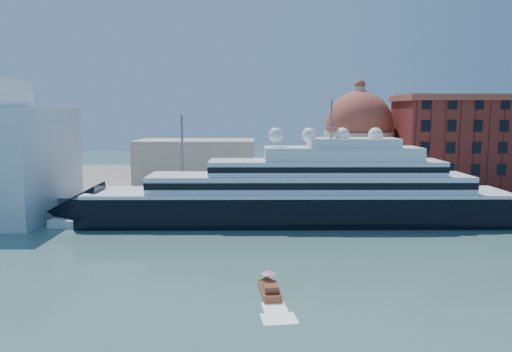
{
  "coord_description": "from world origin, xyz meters",
  "views": [
    {
      "loc": [
        -5.4,
        -70.59,
        21.04
      ],
      "look_at": [
        -4.76,
        18.0,
        9.71
      ],
      "focal_mm": 35.0,
      "sensor_mm": 36.0,
      "label": 1
    }
  ],
  "objects": [
    {
      "name": "ground",
      "position": [
        0.0,
        0.0,
        0.0
      ],
      "size": [
        400.0,
        400.0,
        0.0
      ],
      "primitive_type": "plane",
      "color": "#365E5A",
      "rests_on": "ground"
    },
    {
      "name": "quay",
      "position": [
        0.0,
        34.0,
        1.25
      ],
      "size": [
        180.0,
        10.0,
        2.5
      ],
      "primitive_type": "cube",
      "color": "gray",
      "rests_on": "ground"
    },
    {
      "name": "land",
      "position": [
        0.0,
        75.0,
        1.0
      ],
      "size": [
        260.0,
        72.0,
        2.0
      ],
      "primitive_type": "cube",
      "color": "slate",
      "rests_on": "ground"
    },
    {
      "name": "quay_fence",
      "position": [
        0.0,
        29.5,
        3.1
      ],
      "size": [
        180.0,
        0.1,
        1.2
      ],
      "primitive_type": "cube",
      "color": "slate",
      "rests_on": "quay"
    },
    {
      "name": "superyacht",
      "position": [
        0.65,
        23.0,
        4.72
      ],
      "size": [
        91.53,
        12.69,
        27.36
      ],
      "color": "black",
      "rests_on": "ground"
    },
    {
      "name": "service_barge",
      "position": [
        -36.56,
        20.16,
        0.77
      ],
      "size": [
        12.15,
        4.68,
        2.69
      ],
      "rotation": [
        0.0,
        0.0,
        -0.06
      ],
      "color": "white",
      "rests_on": "ground"
    },
    {
      "name": "water_taxi",
      "position": [
        -3.43,
        -14.95,
        0.69
      ],
      "size": [
        2.66,
        6.2,
        2.86
      ],
      "rotation": [
        0.0,
        0.0,
        0.11
      ],
      "color": "brown",
      "rests_on": "ground"
    },
    {
      "name": "warehouse",
      "position": [
        52.0,
        52.0,
        13.79
      ],
      "size": [
        43.0,
        19.0,
        23.25
      ],
      "color": "maroon",
      "rests_on": "land"
    },
    {
      "name": "church",
      "position": [
        6.39,
        57.72,
        10.91
      ],
      "size": [
        66.0,
        18.0,
        25.5
      ],
      "color": "beige",
      "rests_on": "land"
    },
    {
      "name": "lamp_posts",
      "position": [
        -12.67,
        32.27,
        9.84
      ],
      "size": [
        120.8,
        2.4,
        18.0
      ],
      "color": "slate",
      "rests_on": "quay"
    }
  ]
}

